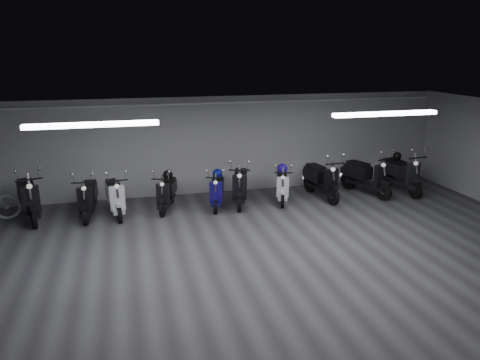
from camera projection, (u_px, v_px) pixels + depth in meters
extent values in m
cube|color=#3A3A3C|center=(263.00, 267.00, 8.94)|extent=(14.00, 10.00, 0.01)
cube|color=gray|center=(265.00, 123.00, 8.17)|extent=(14.00, 10.00, 0.01)
cube|color=#9D9DA0|center=(213.00, 146.00, 13.22)|extent=(14.00, 0.01, 2.80)
cube|color=white|center=(92.00, 125.00, 8.41)|extent=(2.40, 0.18, 0.08)
cube|color=white|center=(385.00, 114.00, 9.83)|extent=(2.40, 0.18, 0.08)
cylinder|color=white|center=(213.00, 103.00, 12.81)|extent=(13.60, 0.05, 0.05)
sphere|color=#240D96|center=(282.00, 169.00, 12.75)|extent=(0.29, 0.29, 0.29)
sphere|color=#0B0E80|center=(217.00, 174.00, 12.29)|extent=(0.26, 0.26, 0.26)
sphere|color=black|center=(168.00, 175.00, 12.10)|extent=(0.26, 0.26, 0.26)
sphere|color=black|center=(397.00, 156.00, 13.61)|extent=(0.25, 0.25, 0.25)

